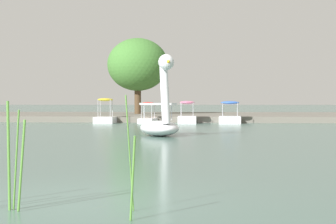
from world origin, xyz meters
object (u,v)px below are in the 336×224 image
at_px(pedal_boat_pink, 187,117).
at_px(pedal_boat_red, 148,117).
at_px(pedal_boat_blue, 230,117).
at_px(swan_boat, 160,118).
at_px(pedal_boat_yellow, 105,117).
at_px(tree_broadleaf_behind_dock, 138,65).

xyz_separation_m(pedal_boat_pink, pedal_boat_red, (-2.61, 0.33, 0.01)).
distance_m(pedal_boat_blue, pedal_boat_pink, 2.80).
xyz_separation_m(swan_boat, pedal_boat_red, (-2.06, 14.70, -0.29)).
xyz_separation_m(swan_boat, pedal_boat_pink, (0.55, 14.37, -0.30)).
bearing_deg(pedal_boat_pink, pedal_boat_yellow, 177.62).
height_order(pedal_boat_pink, pedal_boat_red, pedal_boat_pink).
height_order(pedal_boat_pink, tree_broadleaf_behind_dock, tree_broadleaf_behind_dock).
xyz_separation_m(pedal_boat_red, pedal_boat_yellow, (-2.85, -0.11, -0.00)).
height_order(pedal_boat_red, tree_broadleaf_behind_dock, tree_broadleaf_behind_dock).
bearing_deg(tree_broadleaf_behind_dock, swan_boat, -80.83).
bearing_deg(swan_boat, pedal_boat_blue, 76.99).
distance_m(pedal_boat_red, pedal_boat_yellow, 2.85).
distance_m(pedal_boat_blue, pedal_boat_red, 5.41).
bearing_deg(pedal_boat_pink, pedal_boat_red, 172.72).
relative_size(pedal_boat_blue, tree_broadleaf_behind_dock, 0.35).
relative_size(swan_boat, pedal_boat_red, 1.61).
relative_size(pedal_boat_blue, pedal_boat_pink, 1.03).
distance_m(pedal_boat_pink, pedal_boat_yellow, 5.46).
bearing_deg(pedal_boat_blue, pedal_boat_red, 177.78).
distance_m(pedal_boat_pink, pedal_boat_red, 2.63).
relative_size(pedal_boat_blue, pedal_boat_red, 1.13).
height_order(pedal_boat_yellow, tree_broadleaf_behind_dock, tree_broadleaf_behind_dock).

